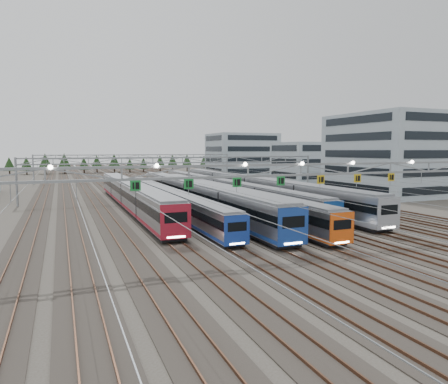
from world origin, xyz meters
name	(u,v)px	position (x,y,z in m)	size (l,w,h in m)	color
ground	(299,244)	(0.00, 0.00, 0.00)	(400.00, 400.00, 0.00)	#47423A
track_bed	(131,174)	(0.00, 100.00, 1.49)	(54.00, 260.00, 5.42)	#2D2823
train_a	(131,194)	(-11.25, 30.31, 2.27)	(3.09, 52.52, 4.03)	black
train_b	(167,199)	(-6.75, 25.55, 1.90)	(2.54, 51.63, 3.30)	black
train_c	(194,194)	(-2.25, 26.36, 2.31)	(3.15, 57.76, 4.11)	black
train_d	(220,195)	(2.25, 26.54, 2.00)	(2.70, 60.31, 3.51)	black
train_e	(220,188)	(6.75, 37.74, 2.00)	(2.69, 68.69, 3.50)	black
train_f	(252,188)	(11.25, 33.12, 2.31)	(3.15, 66.51, 4.11)	black
gantry_near	(301,172)	(-0.05, -0.12, 7.09)	(56.36, 0.61, 8.08)	gray
gantry_mid	(182,165)	(0.00, 40.00, 6.39)	(56.36, 0.36, 8.00)	gray
gantry_far	(139,160)	(0.00, 85.00, 6.39)	(56.36, 0.36, 8.00)	gray
depot_bldg_south	(389,155)	(41.73, 30.97, 8.26)	(18.00, 22.00, 16.52)	#9DAEBB
depot_bldg_mid	(304,162)	(44.80, 66.69, 5.72)	(14.00, 16.00, 11.43)	#9DAEBB
depot_bldg_north	(242,155)	(39.77, 99.19, 7.52)	(22.00, 18.00, 15.04)	#9DAEBB
treeline	(122,162)	(2.25, 134.71, 4.23)	(100.10, 5.60, 7.02)	#332114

